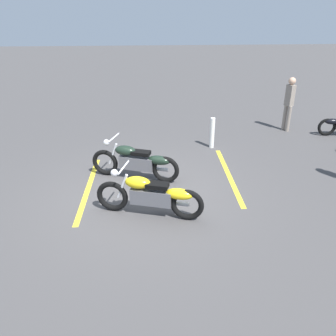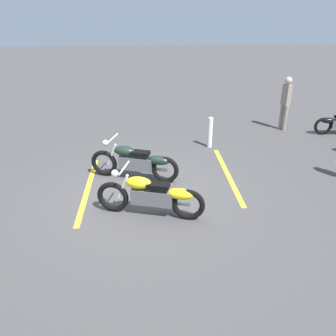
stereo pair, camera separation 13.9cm
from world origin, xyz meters
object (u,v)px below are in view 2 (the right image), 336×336
(motorcycle_bright_foreground, at_px, (153,195))
(motorcycle_dark_foreground, at_px, (136,162))
(bystander_near_row, at_px, (286,101))
(bollard_post, at_px, (210,133))

(motorcycle_bright_foreground, xyz_separation_m, motorcycle_dark_foreground, (-0.32, 1.66, 0.00))
(motorcycle_bright_foreground, bearing_deg, bystander_near_row, -117.00)
(motorcycle_dark_foreground, distance_m, bystander_near_row, 5.97)
(motorcycle_bright_foreground, distance_m, motorcycle_dark_foreground, 1.69)
(motorcycle_bright_foreground, relative_size, bystander_near_row, 1.22)
(motorcycle_dark_foreground, bearing_deg, bystander_near_row, -127.78)
(motorcycle_dark_foreground, xyz_separation_m, bystander_near_row, (4.97, 3.27, 0.53))
(bystander_near_row, bearing_deg, motorcycle_dark_foreground, -172.48)
(motorcycle_bright_foreground, height_order, bystander_near_row, bystander_near_row)
(motorcycle_dark_foreground, bearing_deg, bollard_post, -120.09)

